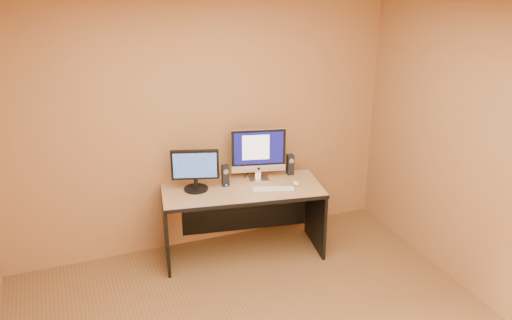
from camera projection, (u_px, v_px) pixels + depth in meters
name	position (u px, v px, depth m)	size (l,w,h in m)	color
walls	(280.00, 209.00, 3.63)	(4.00, 4.00, 2.60)	#965F3C
ceiling	(284.00, 8.00, 3.15)	(4.00, 4.00, 0.00)	white
desk	(243.00, 221.00, 5.45)	(1.57, 0.68, 0.72)	tan
imac	(259.00, 154.00, 5.44)	(0.56, 0.21, 0.54)	silver
second_monitor	(195.00, 170.00, 5.22)	(0.47, 0.23, 0.41)	black
speaker_left	(225.00, 175.00, 5.35)	(0.07, 0.07, 0.22)	black
speaker_right	(290.00, 165.00, 5.62)	(0.07, 0.07, 0.22)	black
keyboard	(274.00, 189.00, 5.28)	(0.42, 0.11, 0.02)	silver
mouse	(296.00, 183.00, 5.40)	(0.06, 0.10, 0.04)	white
cable_a	(260.00, 174.00, 5.65)	(0.01, 0.01, 0.22)	black
cable_b	(247.00, 175.00, 5.63)	(0.01, 0.01, 0.18)	black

